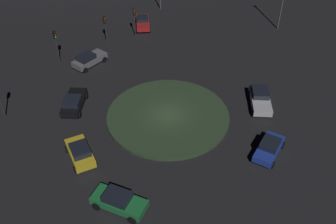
{
  "coord_description": "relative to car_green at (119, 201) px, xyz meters",
  "views": [
    {
      "loc": [
        -6.8,
        -29.06,
        24.94
      ],
      "look_at": [
        0.0,
        0.0,
        0.64
      ],
      "focal_mm": 41.32,
      "sensor_mm": 36.0,
      "label": 1
    }
  ],
  "objects": [
    {
      "name": "car_grey",
      "position": [
        -0.73,
        21.56,
        -0.0
      ],
      "size": [
        4.41,
        3.96,
        1.55
      ],
      "rotation": [
        0.0,
        0.0,
        0.66
      ],
      "color": "slate",
      "rests_on": "ground_plane"
    },
    {
      "name": "traffic_light_north",
      "position": [
        5.82,
        27.38,
        2.02
      ],
      "size": [
        0.31,
        0.36,
        3.95
      ],
      "rotation": [
        0.0,
        0.0,
        -1.55
      ],
      "color": "#2D2D2D",
      "rests_on": "ground_plane"
    },
    {
      "name": "car_blue",
      "position": [
        13.85,
        2.82,
        -0.05
      ],
      "size": [
        3.98,
        4.06,
        1.46
      ],
      "rotation": [
        0.0,
        0.0,
        3.95
      ],
      "color": "#1E38A5",
      "rests_on": "ground_plane"
    },
    {
      "name": "car_red",
      "position": [
        7.31,
        29.92,
        -0.06
      ],
      "size": [
        2.53,
        4.64,
        1.4
      ],
      "rotation": [
        0.0,
        0.0,
        4.56
      ],
      "color": "red",
      "rests_on": "ground_plane"
    },
    {
      "name": "car_silver",
      "position": [
        16.0,
        9.69,
        -0.01
      ],
      "size": [
        3.11,
        4.82,
        1.54
      ],
      "rotation": [
        0.0,
        0.0,
        4.42
      ],
      "color": "silver",
      "rests_on": "ground_plane"
    },
    {
      "name": "ground_plane",
      "position": [
        6.23,
        9.93,
        -0.8
      ],
      "size": [
        119.7,
        119.7,
        0.0
      ],
      "primitive_type": "plane",
      "color": "black"
    },
    {
      "name": "car_yellow",
      "position": [
        -2.61,
        5.99,
        0.02
      ],
      "size": [
        2.7,
        4.14,
        1.6
      ],
      "rotation": [
        0.0,
        0.0,
        1.8
      ],
      "color": "gold",
      "rests_on": "ground_plane"
    },
    {
      "name": "traffic_light_northwest",
      "position": [
        -4.16,
        22.87,
        2.21
      ],
      "size": [
        0.38,
        0.39,
        4.23
      ],
      "rotation": [
        0.0,
        0.0,
        -0.89
      ],
      "color": "#2D2D2D",
      "rests_on": "ground_plane"
    },
    {
      "name": "car_green",
      "position": [
        0.0,
        0.0,
        0.0
      ],
      "size": [
        4.52,
        4.0,
        1.53
      ],
      "rotation": [
        0.0,
        0.0,
        2.5
      ],
      "color": "#1E7238",
      "rests_on": "ground_plane"
    },
    {
      "name": "roundabout_island",
      "position": [
        6.23,
        9.93,
        -0.65
      ],
      "size": [
        12.31,
        12.31,
        0.31
      ],
      "primitive_type": "cylinder",
      "color": "#2D4228",
      "rests_on": "ground_plane"
    },
    {
      "name": "car_black",
      "position": [
        -2.86,
        13.55,
        -0.05
      ],
      "size": [
        3.03,
        4.69,
        1.45
      ],
      "rotation": [
        0.0,
        0.0,
        1.29
      ],
      "color": "black",
      "rests_on": "ground_plane"
    },
    {
      "name": "traffic_light_north_near",
      "position": [
        1.89,
        26.47,
        1.86
      ],
      "size": [
        0.35,
        0.38,
        3.72
      ],
      "rotation": [
        0.0,
        0.0,
        -1.31
      ],
      "color": "#2D2D2D",
      "rests_on": "ground_plane"
    }
  ]
}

